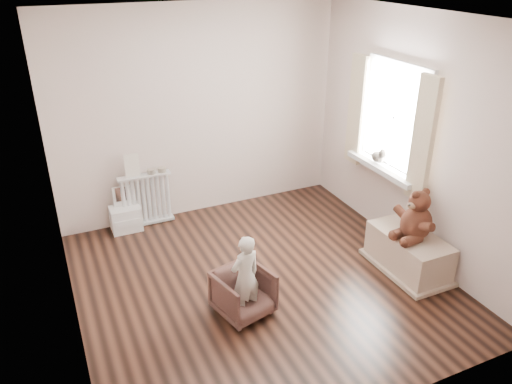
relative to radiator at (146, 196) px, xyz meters
name	(u,v)px	position (x,y,z in m)	size (l,w,h in m)	color
floor	(261,281)	(0.77, -1.68, -0.39)	(3.60, 3.60, 0.01)	black
ceiling	(262,18)	(0.77, -1.68, 2.21)	(3.60, 3.60, 0.01)	white
back_wall	(199,114)	(0.77, 0.12, 0.91)	(3.60, 0.02, 2.60)	beige
front_wall	(382,266)	(0.77, -3.48, 0.91)	(3.60, 0.02, 2.60)	beige
left_wall	(55,202)	(-1.03, -1.68, 0.91)	(0.02, 3.60, 2.60)	beige
right_wall	(415,138)	(2.57, -1.68, 0.91)	(0.02, 3.60, 2.60)	beige
window	(396,117)	(2.53, -1.38, 1.06)	(0.03, 0.90, 1.10)	white
window_sill	(383,168)	(2.44, -1.38, 0.48)	(0.22, 1.10, 0.06)	silver
curtain_left	(423,140)	(2.42, -1.95, 1.00)	(0.06, 0.26, 1.30)	beige
curtain_right	(357,110)	(2.42, -0.81, 1.00)	(0.06, 0.26, 1.30)	beige
radiator	(146,196)	(0.00, 0.00, 0.00)	(0.64, 0.12, 0.67)	silver
paper_doll	(132,165)	(-0.12, 0.00, 0.43)	(0.17, 0.02, 0.29)	beige
tin_a	(151,171)	(0.10, 0.00, 0.31)	(0.10, 0.10, 0.06)	#A59E8C
tin_b	(162,170)	(0.23, 0.00, 0.31)	(0.10, 0.10, 0.06)	#A59E8C
toy_vanity	(125,210)	(-0.28, -0.03, -0.11)	(0.36, 0.26, 0.56)	silver
armchair	(243,293)	(0.41, -2.06, -0.17)	(0.47, 0.49, 0.44)	#4E3029
child	(245,277)	(0.41, -2.11, 0.05)	(0.30, 0.20, 0.83)	beige
toy_bench	(408,253)	(2.29, -2.13, -0.19)	(0.47, 0.89, 0.42)	tan
teddy_bear	(417,216)	(2.28, -2.18, 0.28)	(0.44, 0.34, 0.54)	#36180F
plush_cat	(379,154)	(2.43, -1.29, 0.61)	(0.14, 0.23, 0.20)	#6D645B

